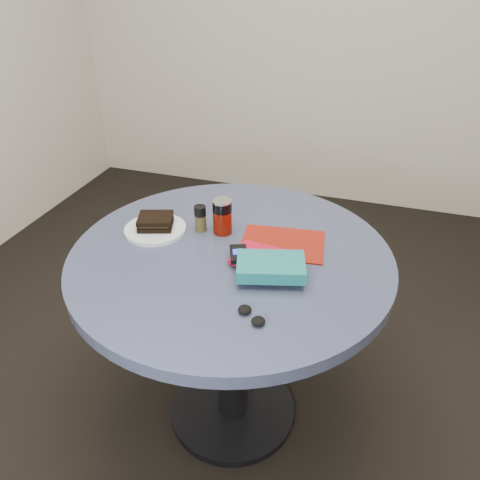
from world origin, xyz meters
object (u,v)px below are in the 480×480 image
(magazine, at_px, (283,243))
(novel, at_px, (271,267))
(table, at_px, (231,294))
(sandwich, at_px, (155,221))
(red_book, at_px, (266,259))
(mp3_player, at_px, (239,254))
(soda_can, at_px, (222,216))
(headphones, at_px, (251,315))
(plate, at_px, (155,229))
(pepper_grinder, at_px, (200,218))

(magazine, xyz_separation_m, novel, (0.01, -0.19, 0.04))
(table, distance_m, sandwich, 0.35)
(red_book, height_order, mp3_player, mp3_player)
(soda_can, distance_m, headphones, 0.44)
(plate, distance_m, pepper_grinder, 0.16)
(plate, xyz_separation_m, pepper_grinder, (0.14, 0.05, 0.04))
(plate, relative_size, mp3_player, 2.03)
(magazine, relative_size, headphones, 2.74)
(magazine, xyz_separation_m, headphones, (0.01, -0.37, 0.01))
(plate, distance_m, novel, 0.45)
(mp3_player, bearing_deg, magazine, 52.78)
(magazine, bearing_deg, soda_can, 169.48)
(red_book, relative_size, novel, 1.00)
(sandwich, bearing_deg, red_book, -10.47)
(plate, height_order, red_book, red_book)
(table, relative_size, plate, 4.90)
(pepper_grinder, distance_m, novel, 0.34)
(soda_can, xyz_separation_m, pepper_grinder, (-0.07, -0.01, -0.01))
(magazine, relative_size, red_book, 1.36)
(pepper_grinder, height_order, red_book, pepper_grinder)
(novel, bearing_deg, red_book, 99.61)
(pepper_grinder, bearing_deg, red_book, -24.57)
(plate, distance_m, red_book, 0.40)
(soda_can, relative_size, magazine, 0.46)
(table, distance_m, mp3_player, 0.20)
(sandwich, distance_m, red_book, 0.40)
(pepper_grinder, height_order, headphones, pepper_grinder)
(sandwich, distance_m, novel, 0.45)
(novel, height_order, headphones, novel)
(table, distance_m, red_book, 0.21)
(red_book, bearing_deg, novel, -57.97)
(table, bearing_deg, novel, -31.48)
(sandwich, relative_size, soda_can, 1.13)
(red_book, bearing_deg, sandwich, 176.54)
(plate, height_order, pepper_grinder, pepper_grinder)
(magazine, bearing_deg, mp3_player, -134.42)
(table, xyz_separation_m, headphones, (0.15, -0.27, 0.17))
(pepper_grinder, xyz_separation_m, mp3_player, (0.18, -0.14, -0.02))
(table, distance_m, soda_can, 0.26)
(plate, xyz_separation_m, magazine, (0.42, 0.05, -0.00))
(sandwich, xyz_separation_m, headphones, (0.43, -0.33, -0.02))
(soda_can, xyz_separation_m, magazine, (0.21, -0.01, -0.06))
(sandwich, distance_m, soda_can, 0.22)
(red_book, bearing_deg, mp3_player, -157.85)
(novel, bearing_deg, plate, 146.95)
(table, xyz_separation_m, red_book, (0.12, -0.02, 0.18))
(sandwich, relative_size, red_book, 0.70)
(sandwich, height_order, novel, novel)
(sandwich, bearing_deg, mp3_player, -16.52)
(sandwich, height_order, magazine, sandwich)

